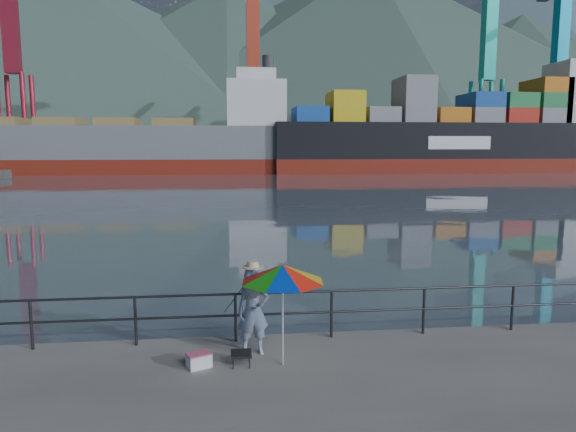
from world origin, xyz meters
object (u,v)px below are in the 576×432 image
object	(u,v)px
cooler_bag	(199,361)
container_ship	(457,134)
beach_umbrella	(283,273)
bulk_carrier	(152,146)
fisherman	(253,311)

from	to	relation	value
cooler_bag	container_ship	size ratio (longest dim) A/B	0.01
beach_umbrella	cooler_bag	xyz separation A→B (m)	(-1.52, 0.07, -1.61)
cooler_bag	bulk_carrier	size ratio (longest dim) A/B	0.01
fisherman	cooler_bag	world-z (taller)	fisherman
beach_umbrella	container_ship	xyz separation A→B (m)	(35.82, 72.34, 4.13)
fisherman	beach_umbrella	world-z (taller)	beach_umbrella
fisherman	bulk_carrier	xyz separation A→B (m)	(-12.65, 73.10, 3.20)
fisherman	bulk_carrier	world-z (taller)	bulk_carrier
cooler_bag	bulk_carrier	bearing A→B (deg)	74.67
container_ship	beach_umbrella	bearing A→B (deg)	-116.34
bulk_carrier	cooler_bag	bearing A→B (deg)	-81.02
beach_umbrella	container_ship	size ratio (longest dim) A/B	0.03
bulk_carrier	container_ship	world-z (taller)	container_ship
fisherman	cooler_bag	xyz separation A→B (m)	(-1.01, -0.52, -0.73)
fisherman	cooler_bag	distance (m)	1.35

